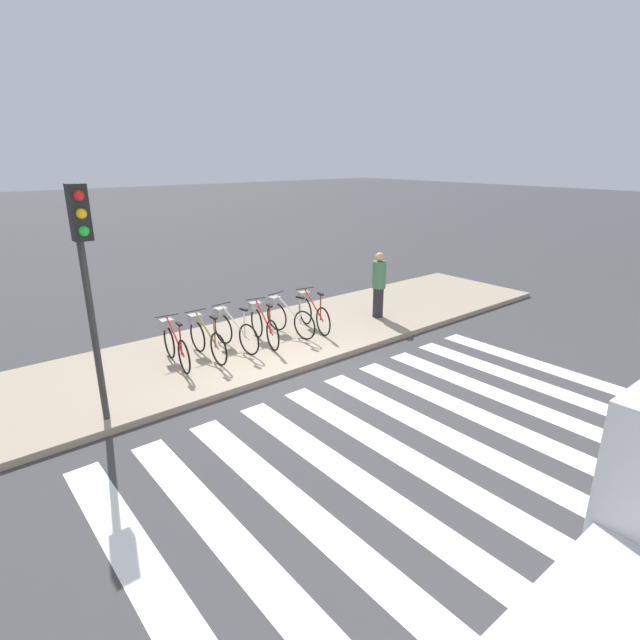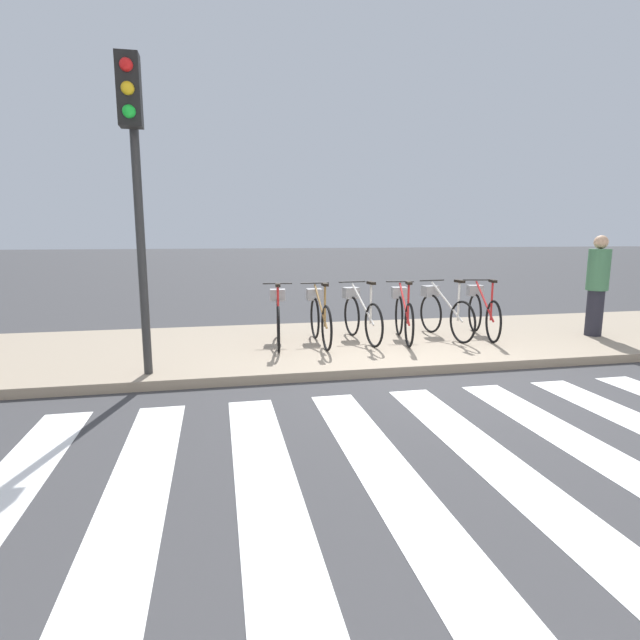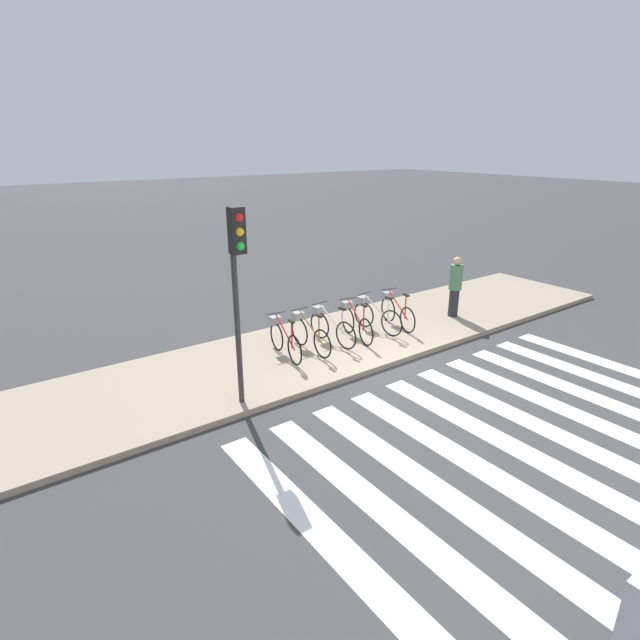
{
  "view_description": "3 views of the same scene",
  "coord_description": "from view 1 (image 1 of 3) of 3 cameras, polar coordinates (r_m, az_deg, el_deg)",
  "views": [
    {
      "loc": [
        -5.19,
        -7.09,
        4.03
      ],
      "look_at": [
        0.87,
        0.31,
        0.84
      ],
      "focal_mm": 28.0,
      "sensor_mm": 36.0,
      "label": 1
    },
    {
      "loc": [
        -2.55,
        -5.77,
        1.77
      ],
      "look_at": [
        -1.18,
        0.88,
        0.61
      ],
      "focal_mm": 28.0,
      "sensor_mm": 36.0,
      "label": 2
    },
    {
      "loc": [
        -6.99,
        -7.1,
        4.63
      ],
      "look_at": [
        -1.43,
        0.61,
        1.22
      ],
      "focal_mm": 28.0,
      "sensor_mm": 36.0,
      "label": 3
    }
  ],
  "objects": [
    {
      "name": "road_crosswalk",
      "position": [
        7.03,
        21.33,
        -17.96
      ],
      "size": [
        8.55,
        8.0,
        0.01
      ],
      "color": "silver",
      "rests_on": "ground_plane"
    },
    {
      "name": "parked_bicycle_0",
      "position": [
        10.07,
        -16.31,
        -2.55
      ],
      "size": [
        0.46,
        1.56,
        0.97
      ],
      "color": "black",
      "rests_on": "sidewalk"
    },
    {
      "name": "parked_bicycle_4",
      "position": [
        11.31,
        -3.77,
        0.49
      ],
      "size": [
        0.46,
        1.56,
        0.97
      ],
      "color": "black",
      "rests_on": "sidewalk"
    },
    {
      "name": "ground_plane",
      "position": [
        9.66,
        -2.82,
        -6.23
      ],
      "size": [
        120.0,
        120.0,
        0.0
      ],
      "primitive_type": "plane",
      "color": "#38383A"
    },
    {
      "name": "pedestrian",
      "position": [
        12.46,
        6.73,
        4.15
      ],
      "size": [
        0.34,
        0.34,
        1.64
      ],
      "color": "#23232D",
      "rests_on": "sidewalk"
    },
    {
      "name": "parked_bicycle_2",
      "position": [
        10.62,
        -9.95,
        -0.97
      ],
      "size": [
        0.46,
        1.57,
        0.97
      ],
      "color": "black",
      "rests_on": "sidewalk"
    },
    {
      "name": "sidewalk",
      "position": [
        10.95,
        -8.16,
        -3.01
      ],
      "size": [
        17.34,
        3.41,
        0.12
      ],
      "color": "gray",
      "rests_on": "ground_plane"
    },
    {
      "name": "parked_bicycle_3",
      "position": [
        10.86,
        -6.57,
        -0.38
      ],
      "size": [
        0.49,
        1.55,
        0.97
      ],
      "color": "black",
      "rests_on": "sidewalk"
    },
    {
      "name": "parked_bicycle_5",
      "position": [
        11.64,
        -0.92,
        1.04
      ],
      "size": [
        0.49,
        1.55,
        0.97
      ],
      "color": "black",
      "rests_on": "sidewalk"
    },
    {
      "name": "traffic_light",
      "position": [
        7.66,
        -25.31,
        6.44
      ],
      "size": [
        0.24,
        0.4,
        3.54
      ],
      "color": "#2D2D2D",
      "rests_on": "sidewalk"
    },
    {
      "name": "parked_bicycle_1",
      "position": [
        10.26,
        -12.98,
        -1.87
      ],
      "size": [
        0.46,
        1.57,
        0.97
      ],
      "color": "black",
      "rests_on": "sidewalk"
    }
  ]
}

